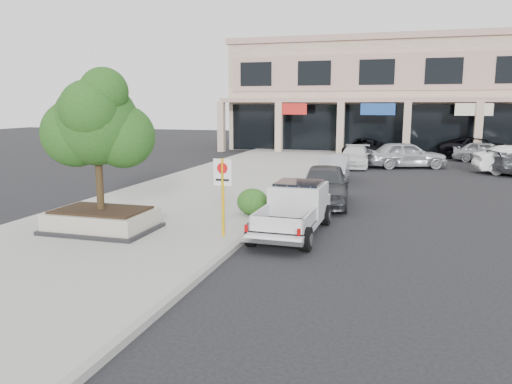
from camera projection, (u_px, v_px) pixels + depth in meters
ground at (289, 254)px, 13.48m from camera, size 120.00×120.00×0.00m
sidewalk at (192, 200)px, 20.67m from camera, size 8.00×52.00×0.15m
curb at (284, 205)px, 19.57m from camera, size 0.20×52.00×0.15m
strip_mall at (469, 95)px, 42.45m from camera, size 40.55×12.43×9.50m
planter at (102, 220)px, 15.29m from camera, size 3.20×2.20×0.68m
planter_tree at (103, 124)px, 14.88m from camera, size 2.90×2.55×4.00m
no_parking_sign at (223, 187)px, 14.43m from camera, size 0.55×0.09×2.30m
hedge at (253, 202)px, 17.44m from camera, size 1.10×0.99×0.93m
pickup_truck at (292, 210)px, 15.32m from camera, size 1.89×4.91×1.54m
curb_car_a at (324, 185)px, 19.95m from camera, size 2.39×4.89×1.61m
curb_car_b at (334, 168)px, 25.99m from camera, size 1.66×4.21×1.36m
curb_car_c at (355, 157)px, 31.84m from camera, size 1.90×4.59×1.33m
curb_car_d at (363, 148)px, 37.12m from camera, size 2.97×5.45×1.45m
lot_car_a at (406, 155)px, 31.40m from camera, size 5.29×3.45×1.67m
lot_car_d at (479, 148)px, 36.86m from camera, size 5.89×3.18×1.57m
lot_car_e at (486, 152)px, 34.37m from camera, size 4.57×2.77×1.46m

